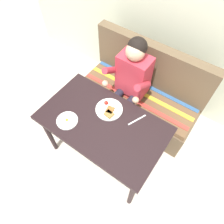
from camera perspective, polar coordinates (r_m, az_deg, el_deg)
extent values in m
plane|color=beige|center=(2.58, -1.97, -11.28)|extent=(8.00, 8.00, 0.00)
cube|color=beige|center=(2.40, 17.70, 26.80)|extent=(4.40, 0.10, 2.60)
cube|color=black|center=(1.95, -2.56, -3.14)|extent=(1.20, 0.70, 0.04)
cylinder|color=black|center=(2.41, -16.89, -5.91)|extent=(0.05, 0.05, 0.69)
cylinder|color=black|center=(2.09, 5.43, -21.49)|extent=(0.05, 0.05, 0.69)
cylinder|color=black|center=(2.58, -7.98, 3.17)|extent=(0.05, 0.05, 0.69)
cylinder|color=black|center=(2.29, 13.30, -9.42)|extent=(0.05, 0.05, 0.69)
cube|color=brown|center=(2.72, 7.00, 1.94)|extent=(1.44, 0.56, 0.40)
cube|color=brown|center=(2.54, 7.52, 5.00)|extent=(1.40, 0.52, 0.06)
cube|color=brown|center=(2.46, 11.01, 12.62)|extent=(1.44, 0.12, 0.54)
cube|color=#C63D33|center=(2.43, 5.91, 3.44)|extent=(1.38, 0.05, 0.01)
cube|color=yellow|center=(2.51, 7.61, 5.49)|extent=(1.38, 0.05, 0.01)
cube|color=#336099|center=(2.60, 9.21, 7.40)|extent=(1.38, 0.05, 0.01)
cube|color=#BD3140|center=(2.28, 5.95, 10.20)|extent=(0.34, 0.22, 0.48)
sphere|color=#DBAD89|center=(2.05, 6.46, 16.26)|extent=(0.19, 0.19, 0.19)
sphere|color=black|center=(2.05, 7.00, 17.32)|extent=(0.19, 0.19, 0.19)
cylinder|color=#BD3140|center=(2.21, -0.09, 11.45)|extent=(0.07, 0.29, 0.23)
cylinder|color=#BD3140|center=(2.09, 8.50, 7.09)|extent=(0.07, 0.29, 0.23)
sphere|color=#DBAD89|center=(2.22, -1.90, 7.84)|extent=(0.07, 0.07, 0.07)
sphere|color=#DBAD89|center=(2.09, 6.50, 3.30)|extent=(0.07, 0.07, 0.07)
cylinder|color=#232333|center=(2.39, 1.56, 4.68)|extent=(0.09, 0.34, 0.09)
cylinder|color=#232333|center=(2.52, -0.78, -1.49)|extent=(0.08, 0.08, 0.52)
cube|color=black|center=(2.69, -1.47, -5.07)|extent=(0.09, 0.20, 0.05)
cylinder|color=#232333|center=(2.34, 4.99, 2.78)|extent=(0.09, 0.34, 0.09)
cylinder|color=#232333|center=(2.47, 2.43, -3.42)|extent=(0.08, 0.08, 0.52)
cube|color=black|center=(2.65, 1.52, -6.93)|extent=(0.09, 0.20, 0.05)
cylinder|color=white|center=(2.00, -0.80, 0.73)|extent=(0.26, 0.26, 0.02)
cube|color=olive|center=(1.95, -0.83, -0.60)|extent=(0.09, 0.08, 0.02)
cube|color=#9D5A28|center=(1.97, -0.58, 0.53)|extent=(0.08, 0.09, 0.02)
sphere|color=red|center=(2.02, -1.63, 2.57)|extent=(0.04, 0.04, 0.04)
ellipsoid|color=#CC6623|center=(1.95, -0.40, -0.39)|extent=(0.06, 0.05, 0.02)
cylinder|color=white|center=(1.98, -12.22, -2.33)|extent=(0.20, 0.20, 0.01)
ellipsoid|color=white|center=(1.97, -12.28, -2.14)|extent=(0.09, 0.08, 0.01)
sphere|color=yellow|center=(1.96, -12.35, -2.12)|extent=(0.03, 0.03, 0.03)
cube|color=silver|center=(1.96, 6.92, -2.17)|extent=(0.09, 0.19, 0.00)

